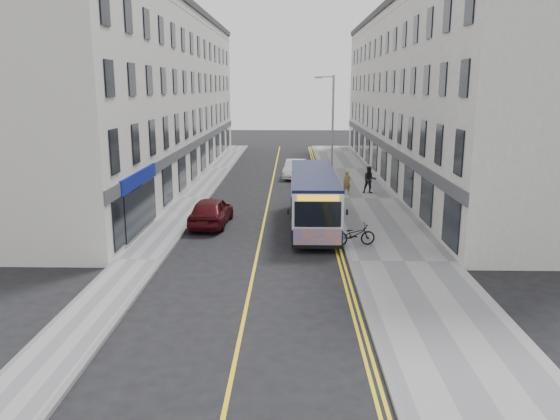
{
  "coord_description": "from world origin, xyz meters",
  "views": [
    {
      "loc": [
        1.53,
        -23.17,
        7.3
      ],
      "look_at": [
        0.97,
        1.83,
        1.6
      ],
      "focal_mm": 35.0,
      "sensor_mm": 36.0,
      "label": 1
    }
  ],
  "objects_px": {
    "city_bus": "(313,197)",
    "car_white": "(295,169)",
    "bicycle": "(354,235)",
    "pedestrian_far": "(369,180)",
    "car_maroon": "(211,211)",
    "pedestrian_near": "(347,183)",
    "streetlamp": "(331,130)"
  },
  "relations": [
    {
      "from": "pedestrian_near",
      "to": "pedestrian_far",
      "type": "bearing_deg",
      "value": -0.65
    },
    {
      "from": "pedestrian_far",
      "to": "car_white",
      "type": "bearing_deg",
      "value": 123.33
    },
    {
      "from": "city_bus",
      "to": "car_maroon",
      "type": "bearing_deg",
      "value": 178.22
    },
    {
      "from": "city_bus",
      "to": "pedestrian_near",
      "type": "distance_m",
      "value": 8.87
    },
    {
      "from": "bicycle",
      "to": "pedestrian_far",
      "type": "xyz_separation_m",
      "value": [
        2.42,
        12.61,
        0.42
      ]
    },
    {
      "from": "bicycle",
      "to": "pedestrian_far",
      "type": "height_order",
      "value": "pedestrian_far"
    },
    {
      "from": "bicycle",
      "to": "car_white",
      "type": "bearing_deg",
      "value": -2.68
    },
    {
      "from": "car_white",
      "to": "pedestrian_near",
      "type": "bearing_deg",
      "value": -57.28
    },
    {
      "from": "streetlamp",
      "to": "city_bus",
      "type": "distance_m",
      "value": 9.63
    },
    {
      "from": "car_white",
      "to": "bicycle",
      "type": "bearing_deg",
      "value": -74.88
    },
    {
      "from": "streetlamp",
      "to": "car_maroon",
      "type": "bearing_deg",
      "value": -127.93
    },
    {
      "from": "streetlamp",
      "to": "pedestrian_near",
      "type": "xyz_separation_m",
      "value": [
        1.09,
        -0.63,
        -3.48
      ]
    },
    {
      "from": "streetlamp",
      "to": "pedestrian_far",
      "type": "distance_m",
      "value": 4.27
    },
    {
      "from": "city_bus",
      "to": "car_white",
      "type": "height_order",
      "value": "city_bus"
    },
    {
      "from": "pedestrian_near",
      "to": "pedestrian_far",
      "type": "xyz_separation_m",
      "value": [
        1.56,
        0.3,
        0.15
      ]
    },
    {
      "from": "city_bus",
      "to": "car_white",
      "type": "xyz_separation_m",
      "value": [
        -0.86,
        15.84,
        -0.86
      ]
    },
    {
      "from": "streetlamp",
      "to": "pedestrian_near",
      "type": "bearing_deg",
      "value": -30.09
    },
    {
      "from": "city_bus",
      "to": "car_white",
      "type": "bearing_deg",
      "value": 93.09
    },
    {
      "from": "bicycle",
      "to": "car_maroon",
      "type": "height_order",
      "value": "car_maroon"
    },
    {
      "from": "car_white",
      "to": "pedestrian_far",
      "type": "bearing_deg",
      "value": -47.08
    },
    {
      "from": "pedestrian_far",
      "to": "car_maroon",
      "type": "height_order",
      "value": "pedestrian_far"
    },
    {
      "from": "bicycle",
      "to": "car_maroon",
      "type": "relative_size",
      "value": 0.43
    },
    {
      "from": "car_maroon",
      "to": "pedestrian_far",
      "type": "bearing_deg",
      "value": -134.92
    },
    {
      "from": "city_bus",
      "to": "streetlamp",
      "type": "bearing_deg",
      "value": 80.54
    },
    {
      "from": "streetlamp",
      "to": "car_maroon",
      "type": "relative_size",
      "value": 1.74
    },
    {
      "from": "city_bus",
      "to": "car_maroon",
      "type": "relative_size",
      "value": 2.17
    },
    {
      "from": "city_bus",
      "to": "car_maroon",
      "type": "height_order",
      "value": "city_bus"
    },
    {
      "from": "city_bus",
      "to": "car_white",
      "type": "distance_m",
      "value": 15.88
    },
    {
      "from": "bicycle",
      "to": "car_white",
      "type": "height_order",
      "value": "car_white"
    },
    {
      "from": "streetlamp",
      "to": "pedestrian_far",
      "type": "relative_size",
      "value": 4.29
    },
    {
      "from": "bicycle",
      "to": "car_maroon",
      "type": "distance_m",
      "value": 8.23
    },
    {
      "from": "streetlamp",
      "to": "bicycle",
      "type": "height_order",
      "value": "streetlamp"
    }
  ]
}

